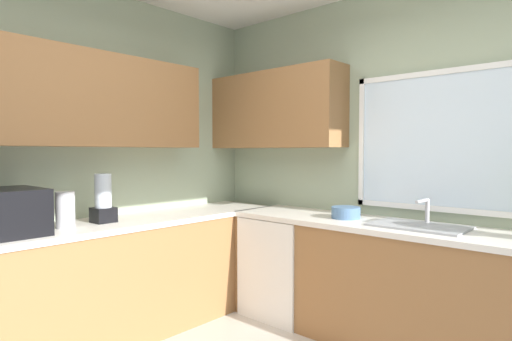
{
  "coord_description": "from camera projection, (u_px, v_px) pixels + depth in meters",
  "views": [
    {
      "loc": [
        1.35,
        -1.32,
        1.41
      ],
      "look_at": [
        -0.5,
        0.73,
        1.29
      ],
      "focal_mm": 29.51,
      "sensor_mm": 36.0,
      "label": 1
    }
  ],
  "objects": [
    {
      "name": "room_shell",
      "position": [
        201.0,
        80.0,
        2.81
      ],
      "size": [
        3.83,
        3.89,
        2.77
      ],
      "color": "#9EAD8E",
      "rests_on": "ground_plane"
    },
    {
      "name": "sink_assembly",
      "position": [
        419.0,
        225.0,
        2.91
      ],
      "size": [
        0.63,
        0.4,
        0.19
      ],
      "color": "#9EA0A5",
      "rests_on": "counter_run_back"
    },
    {
      "name": "blender_appliance",
      "position": [
        103.0,
        200.0,
        3.09
      ],
      "size": [
        0.15,
        0.15,
        0.36
      ],
      "color": "black",
      "rests_on": "counter_run_left"
    },
    {
      "name": "bowl",
      "position": [
        346.0,
        213.0,
        3.28
      ],
      "size": [
        0.22,
        0.22,
        0.09
      ],
      "primitive_type": "cylinder",
      "color": "#4C7099",
      "rests_on": "counter_run_back"
    },
    {
      "name": "microwave",
      "position": [
        9.0,
        212.0,
        2.62
      ],
      "size": [
        0.48,
        0.36,
        0.29
      ],
      "primitive_type": "cube",
      "color": "black",
      "rests_on": "counter_run_left"
    },
    {
      "name": "dishwasher",
      "position": [
        286.0,
        265.0,
        3.67
      ],
      "size": [
        0.6,
        0.6,
        0.85
      ],
      "primitive_type": "cube",
      "color": "white",
      "rests_on": "ground_plane"
    },
    {
      "name": "counter_run_back",
      "position": [
        412.0,
        289.0,
        2.95
      ],
      "size": [
        2.92,
        0.65,
        0.89
      ],
      "color": "olive",
      "rests_on": "ground_plane"
    },
    {
      "name": "counter_run_left",
      "position": [
        77.0,
        289.0,
        2.96
      ],
      "size": [
        0.65,
        3.5,
        0.89
      ],
      "color": "olive",
      "rests_on": "ground_plane"
    },
    {
      "name": "kettle",
      "position": [
        65.0,
        210.0,
        2.87
      ],
      "size": [
        0.13,
        0.13,
        0.25
      ],
      "primitive_type": "cylinder",
      "color": "#B7B7BC",
      "rests_on": "counter_run_left"
    }
  ]
}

